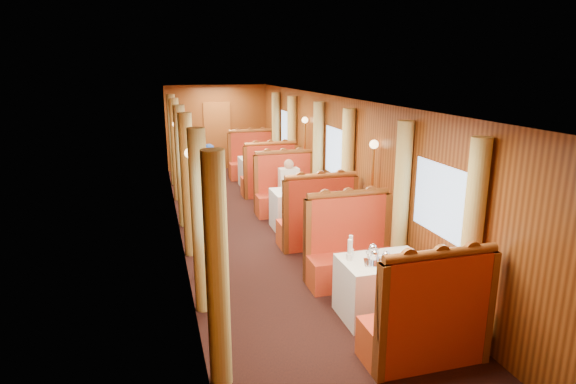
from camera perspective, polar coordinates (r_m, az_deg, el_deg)
name	(u,v)px	position (r m, az deg, el deg)	size (l,w,h in m)	color
floor	(262,231)	(9.19, -3.11, -4.67)	(3.00, 12.00, 0.01)	black
ceiling	(260,98)	(8.68, -3.34, 11.08)	(3.00, 12.00, 0.01)	silver
wall_far	(217,127)	(14.69, -8.39, 7.58)	(3.00, 2.50, 0.01)	brown
wall_near	(456,343)	(3.58, 19.24, -16.51)	(3.00, 2.50, 0.01)	brown
wall_left	(178,172)	(8.66, -12.96, 2.36)	(12.00, 2.50, 0.01)	brown
wall_right	(337,163)	(9.28, 5.87, 3.48)	(12.00, 2.50, 0.01)	brown
doorway_far	(218,136)	(14.70, -8.33, 6.60)	(0.80, 0.04, 2.00)	brown
table_near	(382,288)	(6.22, 11.10, -11.09)	(1.05, 0.72, 0.75)	white
banquette_near_fwd	(426,325)	(5.42, 16.08, -14.95)	(1.30, 0.55, 1.34)	#AA1213
banquette_near_aft	(350,254)	(7.04, 7.41, -7.34)	(1.30, 0.55, 1.34)	#AA1213
table_mid	(300,209)	(9.25, 1.40, -2.07)	(1.05, 0.72, 0.75)	white
banquette_mid_fwd	(317,223)	(8.32, 3.46, -3.70)	(1.30, 0.55, 1.34)	#AA1213
banquette_mid_aft	(286,194)	(10.18, -0.28, -0.21)	(1.30, 0.55, 1.34)	#AA1213
table_far	(260,172)	(12.53, -3.31, 2.42)	(1.05, 0.72, 0.75)	white
banquette_far_fwd	(269,178)	(11.56, -2.23, 1.61)	(1.30, 0.55, 1.34)	#AA1213
banquette_far_aft	(252,163)	(13.50, -4.25, 3.51)	(1.30, 0.55, 1.34)	#AA1213
tea_tray	(378,263)	(5.94, 10.66, -8.27)	(0.34, 0.26, 0.01)	silver
teapot_left	(375,258)	(5.92, 10.22, -7.71)	(0.17, 0.12, 0.13)	silver
teapot_right	(386,259)	(5.91, 11.49, -7.84)	(0.16, 0.12, 0.13)	silver
teapot_back	(372,253)	(6.07, 9.98, -7.11)	(0.18, 0.13, 0.14)	silver
fruit_plate	(410,261)	(6.06, 14.24, -7.91)	(0.23, 0.23, 0.05)	white
cup_inboard	(349,252)	(5.96, 7.30, -7.05)	(0.08, 0.08, 0.26)	white
cup_outboard	(351,247)	(6.10, 7.43, -6.54)	(0.08, 0.08, 0.26)	white
rose_vase_mid	(301,182)	(9.09, 1.58, 1.23)	(0.06, 0.06, 0.36)	silver
rose_vase_far	(259,151)	(12.42, -3.42, 4.90)	(0.06, 0.06, 0.36)	silver
window_left_near	(197,221)	(5.23, -10.77, -3.42)	(1.20, 0.90, 0.01)	#8CADD8
curtain_left_near_a	(217,273)	(4.61, -8.38, -9.52)	(0.22, 0.22, 2.35)	tan
curtain_left_near_b	(200,223)	(6.06, -10.34, -3.58)	(0.22, 0.22, 2.35)	tan
window_right_near	(441,201)	(6.20, 17.68, -0.98)	(1.20, 0.90, 0.01)	#8CADD8
curtain_right_near_a	(471,244)	(5.62, 20.89, -5.83)	(0.22, 0.22, 2.35)	tan
curtain_right_near_b	(401,205)	(6.86, 13.24, -1.56)	(0.22, 0.22, 2.35)	tan
window_left_mid	(178,161)	(8.62, -12.93, 3.66)	(1.20, 0.90, 0.01)	#8CADD8
curtain_left_mid_a	(188,186)	(7.92, -11.75, 0.72)	(0.22, 0.22, 2.35)	tan
curtain_left_mid_b	(182,167)	(9.44, -12.47, 2.94)	(0.22, 0.22, 2.35)	tan
window_right_mid	(337,152)	(9.24, 5.81, 4.69)	(1.20, 0.90, 0.01)	#8CADD8
curtain_right_mid_a	(347,176)	(8.55, 7.02, 1.95)	(0.22, 0.22, 2.35)	tan
curtain_right_mid_b	(318,159)	(9.97, 3.57, 3.88)	(0.22, 0.22, 2.35)	tan
window_left_far	(169,134)	(12.07, -13.87, 6.72)	(1.20, 0.90, 0.01)	#8CADD8
curtain_left_far_a	(176,150)	(11.35, -13.10, 4.86)	(0.22, 0.22, 2.35)	tan
curtain_left_far_b	(173,140)	(12.89, -13.47, 5.99)	(0.22, 0.22, 2.35)	tan
window_right_far	(287,129)	(12.52, -0.08, 7.43)	(1.20, 0.90, 0.01)	#8CADD8
curtain_right_far_a	(292,145)	(11.79, 0.46, 5.61)	(0.22, 0.22, 2.35)	tan
curtain_right_far_b	(276,136)	(13.28, -1.43, 6.65)	(0.22, 0.22, 2.35)	tan
sconce_left_fore	(191,188)	(6.93, -11.39, 0.51)	(0.14, 0.14, 1.95)	#BF8C3F
sconce_right_fore	(373,176)	(7.65, 9.99, 1.92)	(0.14, 0.14, 1.95)	#BF8C3F
sconce_left_aft	(177,148)	(10.36, -12.99, 5.12)	(0.14, 0.14, 1.95)	#BF8C3F
sconce_right_aft	(305,142)	(10.85, 2.00, 5.92)	(0.14, 0.14, 1.95)	#BF8C3F
steward	(207,187)	(9.26, -9.56, 0.59)	(0.60, 0.39, 1.64)	navy
passenger	(289,182)	(9.84, 0.14, 1.19)	(0.40, 0.44, 0.76)	beige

